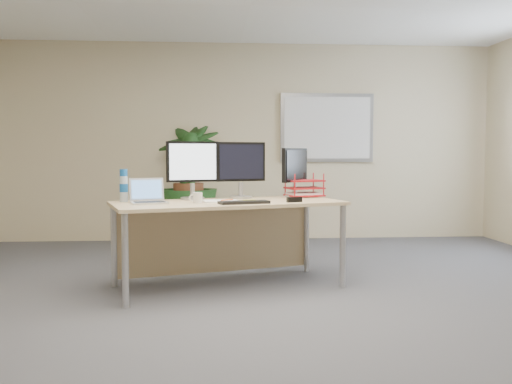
{
  "coord_description": "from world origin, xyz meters",
  "views": [
    {
      "loc": [
        -0.4,
        -3.88,
        1.21
      ],
      "look_at": [
        -0.07,
        0.35,
        0.91
      ],
      "focal_mm": 40.0,
      "sensor_mm": 36.0,
      "label": 1
    }
  ],
  "objects": [
    {
      "name": "monitor_dark",
      "position": [
        0.41,
        1.66,
        1.05
      ],
      "size": [
        0.29,
        0.36,
        0.48
      ],
      "color": "#ABAAAF",
      "rests_on": "desk"
    },
    {
      "name": "floor_plant",
      "position": [
        -0.71,
        3.7,
        0.75
      ],
      "size": [
        1.08,
        1.08,
        1.5
      ],
      "primitive_type": "imported",
      "rotation": [
        0.0,
        0.0,
        -0.36
      ],
      "color": "#143714",
      "rests_on": "floor"
    },
    {
      "name": "floor",
      "position": [
        0.0,
        0.0,
        0.0
      ],
      "size": [
        8.0,
        8.0,
        0.0
      ],
      "primitive_type": "plane",
      "color": "#444449",
      "rests_on": "ground"
    },
    {
      "name": "spiral_notebook",
      "position": [
        -0.32,
        1.15,
        0.78
      ],
      "size": [
        0.33,
        0.26,
        0.01
      ],
      "primitive_type": "cube",
      "rotation": [
        0.0,
        0.0,
        0.12
      ],
      "color": "white",
      "rests_on": "desk"
    },
    {
      "name": "water_bottle",
      "position": [
        -1.18,
        1.21,
        0.91
      ],
      "size": [
        0.07,
        0.07,
        0.29
      ],
      "color": "silver",
      "rests_on": "desk"
    },
    {
      "name": "desk",
      "position": [
        -0.29,
        1.28,
        0.61
      ],
      "size": [
        2.17,
        1.37,
        0.77
      ],
      "color": "tan",
      "rests_on": "floor"
    },
    {
      "name": "orange_pen",
      "position": [
        -0.27,
        1.14,
        0.79
      ],
      "size": [
        0.11,
        0.09,
        0.01
      ],
      "primitive_type": "cylinder",
      "rotation": [
        0.0,
        1.57,
        0.67
      ],
      "color": "orange",
      "rests_on": "spiral_notebook"
    },
    {
      "name": "letter_tray",
      "position": [
        0.51,
        1.65,
        0.85
      ],
      "size": [
        0.4,
        0.34,
        0.16
      ],
      "color": "#AF1519",
      "rests_on": "desk"
    },
    {
      "name": "stapler",
      "position": [
        0.32,
        1.06,
        0.8
      ],
      "size": [
        0.14,
        0.07,
        0.05
      ],
      "primitive_type": "cube",
      "rotation": [
        0.0,
        0.0,
        0.28
      ],
      "color": "black",
      "rests_on": "desk"
    },
    {
      "name": "whiteboard",
      "position": [
        1.2,
        3.97,
        1.55
      ],
      "size": [
        1.3,
        0.04,
        0.95
      ],
      "color": "#A2A2A7",
      "rests_on": "back_wall"
    },
    {
      "name": "laptop",
      "position": [
        -0.95,
        1.06,
        0.83
      ],
      "size": [
        0.36,
        0.33,
        0.21
      ],
      "color": "silver",
      "rests_on": "desk"
    },
    {
      "name": "back_wall",
      "position": [
        0.0,
        4.0,
        1.35
      ],
      "size": [
        7.0,
        0.04,
        2.7
      ],
      "primitive_type": "cube",
      "color": "beige",
      "rests_on": "floor"
    },
    {
      "name": "yellow_highlighter",
      "position": [
        -0.07,
        1.18,
        0.78
      ],
      "size": [
        0.11,
        0.03,
        0.01
      ],
      "primitive_type": "cylinder",
      "rotation": [
        0.0,
        1.57,
        0.1
      ],
      "color": "#D0D516",
      "rests_on": "desk"
    },
    {
      "name": "keyboard",
      "position": [
        -0.13,
        0.95,
        0.79
      ],
      "size": [
        0.45,
        0.26,
        0.02
      ],
      "primitive_type": "cube",
      "rotation": [
        0.0,
        0.0,
        0.28
      ],
      "color": "black",
      "rests_on": "desk"
    },
    {
      "name": "monitor_right",
      "position": [
        -0.13,
        1.52,
        1.08
      ],
      "size": [
        0.47,
        0.22,
        0.53
      ],
      "color": "#ABAAAF",
      "rests_on": "desk"
    },
    {
      "name": "coffee_mug",
      "position": [
        -0.53,
        1.03,
        0.82
      ],
      "size": [
        0.12,
        0.08,
        0.09
      ],
      "color": "silver",
      "rests_on": "desk"
    },
    {
      "name": "monitor_left",
      "position": [
        -0.58,
        1.41,
        1.08
      ],
      "size": [
        0.48,
        0.22,
        0.54
      ],
      "color": "#ABAAAF",
      "rests_on": "desk"
    }
  ]
}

